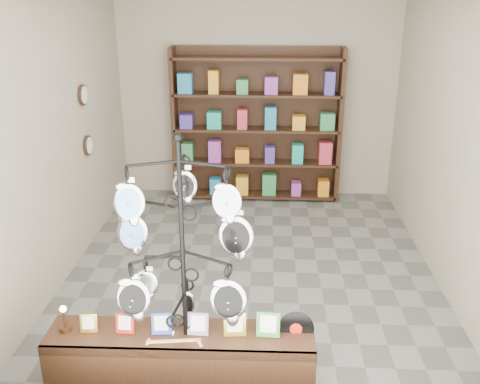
% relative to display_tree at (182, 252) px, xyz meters
% --- Properties ---
extents(ground, '(5.00, 5.00, 0.00)m').
position_rel_display_tree_xyz_m(ground, '(0.44, 1.86, -1.19)').
color(ground, slate).
rests_on(ground, ground).
extents(room_envelope, '(5.00, 5.00, 5.00)m').
position_rel_display_tree_xyz_m(room_envelope, '(0.44, 1.86, 0.66)').
color(room_envelope, '#AB9C89').
rests_on(room_envelope, ground).
extents(display_tree, '(1.06, 0.89, 2.07)m').
position_rel_display_tree_xyz_m(display_tree, '(0.00, 0.00, 0.00)').
color(display_tree, black).
rests_on(display_tree, ground).
extents(front_shelf, '(2.04, 0.44, 0.72)m').
position_rel_display_tree_xyz_m(front_shelf, '(-0.04, 0.00, -0.94)').
color(front_shelf, black).
rests_on(front_shelf, ground).
extents(back_shelving, '(2.42, 0.36, 2.20)m').
position_rel_display_tree_xyz_m(back_shelving, '(0.44, 4.16, -0.17)').
color(back_shelving, black).
rests_on(back_shelving, ground).
extents(wall_clocks, '(0.03, 0.24, 0.84)m').
position_rel_display_tree_xyz_m(wall_clocks, '(-1.53, 2.66, 0.31)').
color(wall_clocks, black).
rests_on(wall_clocks, ground).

